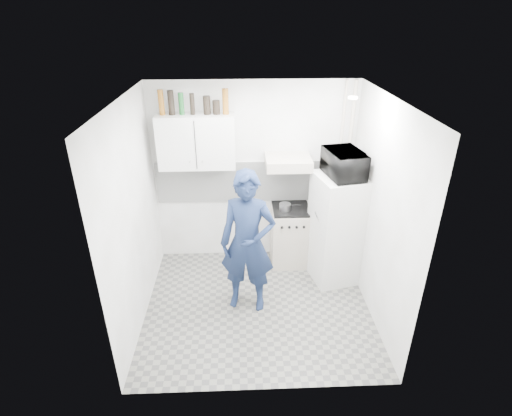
{
  "coord_description": "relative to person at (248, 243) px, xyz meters",
  "views": [
    {
      "loc": [
        -0.19,
        -3.98,
        3.42
      ],
      "look_at": [
        -0.01,
        0.3,
        1.25
      ],
      "focal_mm": 28.0,
      "sensor_mm": 36.0,
      "label": 1
    }
  ],
  "objects": [
    {
      "name": "floor",
      "position": [
        0.12,
        -0.05,
        -0.91
      ],
      "size": [
        2.8,
        2.8,
        0.0
      ],
      "primitive_type": "plane",
      "color": "slate",
      "rests_on": "ground"
    },
    {
      "name": "ceiling",
      "position": [
        0.12,
        -0.05,
        1.69
      ],
      "size": [
        2.8,
        2.8,
        0.0
      ],
      "primitive_type": "plane",
      "color": "white",
      "rests_on": "wall_back"
    },
    {
      "name": "wall_back",
      "position": [
        0.12,
        1.2,
        0.39
      ],
      "size": [
        2.8,
        0.0,
        2.8
      ],
      "primitive_type": "plane",
      "rotation": [
        1.57,
        0.0,
        0.0
      ],
      "color": "white",
      "rests_on": "floor"
    },
    {
      "name": "wall_left",
      "position": [
        -1.28,
        -0.05,
        0.39
      ],
      "size": [
        0.0,
        2.6,
        2.6
      ],
      "primitive_type": "plane",
      "rotation": [
        1.57,
        0.0,
        1.57
      ],
      "color": "white",
      "rests_on": "floor"
    },
    {
      "name": "wall_right",
      "position": [
        1.52,
        -0.05,
        0.39
      ],
      "size": [
        0.0,
        2.6,
        2.6
      ],
      "primitive_type": "plane",
      "rotation": [
        1.57,
        0.0,
        -1.57
      ],
      "color": "white",
      "rests_on": "floor"
    },
    {
      "name": "person",
      "position": [
        0.0,
        0.0,
        0.0
      ],
      "size": [
        0.73,
        0.55,
        1.82
      ],
      "primitive_type": "imported",
      "rotation": [
        0.0,
        0.0,
        -0.18
      ],
      "color": "#142140",
      "rests_on": "floor"
    },
    {
      "name": "stove",
      "position": [
        0.63,
        0.95,
        -0.48
      ],
      "size": [
        0.54,
        0.54,
        0.86
      ],
      "primitive_type": "cube",
      "color": "#C0B4A3",
      "rests_on": "floor"
    },
    {
      "name": "fridge",
      "position": [
        1.22,
        0.56,
        -0.15
      ],
      "size": [
        0.75,
        0.75,
        1.52
      ],
      "primitive_type": "cube",
      "rotation": [
        0.0,
        0.0,
        0.22
      ],
      "color": "silver",
      "rests_on": "floor"
    },
    {
      "name": "stove_top",
      "position": [
        0.63,
        0.95,
        -0.03
      ],
      "size": [
        0.52,
        0.52,
        0.03
      ],
      "primitive_type": "cube",
      "color": "black",
      "rests_on": "stove"
    },
    {
      "name": "saucepan",
      "position": [
        0.54,
        0.89,
        0.03
      ],
      "size": [
        0.16,
        0.16,
        0.09
      ],
      "primitive_type": "cylinder",
      "color": "silver",
      "rests_on": "stove_top"
    },
    {
      "name": "microwave",
      "position": [
        1.22,
        0.56,
        0.77
      ],
      "size": [
        0.66,
        0.51,
        0.33
      ],
      "primitive_type": "imported",
      "rotation": [
        0.0,
        0.0,
        1.76
      ],
      "color": "black",
      "rests_on": "fridge"
    },
    {
      "name": "bottle_a",
      "position": [
        -1.04,
        1.02,
        1.45
      ],
      "size": [
        0.07,
        0.07,
        0.31
      ],
      "primitive_type": "cylinder",
      "color": "brown",
      "rests_on": "upper_cabinet"
    },
    {
      "name": "bottle_b",
      "position": [
        -0.92,
        1.02,
        1.44
      ],
      "size": [
        0.08,
        0.08,
        0.3
      ],
      "primitive_type": "cylinder",
      "color": "black",
      "rests_on": "upper_cabinet"
    },
    {
      "name": "bottle_c",
      "position": [
        -0.79,
        1.02,
        1.43
      ],
      "size": [
        0.07,
        0.07,
        0.27
      ],
      "primitive_type": "cylinder",
      "color": "#144C1E",
      "rests_on": "upper_cabinet"
    },
    {
      "name": "bottle_d",
      "position": [
        -0.66,
        1.02,
        1.42
      ],
      "size": [
        0.06,
        0.06,
        0.26
      ],
      "primitive_type": "cylinder",
      "color": "black",
      "rests_on": "upper_cabinet"
    },
    {
      "name": "canister_a",
      "position": [
        -0.48,
        1.02,
        1.4
      ],
      "size": [
        0.09,
        0.09,
        0.23
      ],
      "primitive_type": "cylinder",
      "color": "black",
      "rests_on": "upper_cabinet"
    },
    {
      "name": "canister_b",
      "position": [
        -0.36,
        1.02,
        1.38
      ],
      "size": [
        0.09,
        0.09,
        0.17
      ],
      "primitive_type": "cylinder",
      "color": "black",
      "rests_on": "upper_cabinet"
    },
    {
      "name": "bottle_e",
      "position": [
        -0.24,
        1.02,
        1.45
      ],
      "size": [
        0.08,
        0.08,
        0.32
      ],
      "primitive_type": "cylinder",
      "color": "brown",
      "rests_on": "upper_cabinet"
    },
    {
      "name": "upper_cabinet",
      "position": [
        -0.63,
        1.02,
        0.94
      ],
      "size": [
        1.0,
        0.35,
        0.7
      ],
      "primitive_type": "cube",
      "color": "silver",
      "rests_on": "wall_back"
    },
    {
      "name": "range_hood",
      "position": [
        0.57,
        0.95,
        0.66
      ],
      "size": [
        0.6,
        0.5,
        0.14
      ],
      "primitive_type": "cube",
      "color": "#C0B4A3",
      "rests_on": "wall_back"
    },
    {
      "name": "backsplash",
      "position": [
        0.12,
        1.18,
        0.29
      ],
      "size": [
        2.74,
        0.03,
        0.6
      ],
      "primitive_type": "cube",
      "color": "white",
      "rests_on": "wall_back"
    },
    {
      "name": "pipe_a",
      "position": [
        1.42,
        1.12,
        0.39
      ],
      "size": [
        0.05,
        0.05,
        2.6
      ],
      "primitive_type": "cylinder",
      "color": "#C0B4A3",
      "rests_on": "floor"
    },
    {
      "name": "pipe_b",
      "position": [
        1.3,
        1.12,
        0.39
      ],
      "size": [
        0.04,
        0.04,
        2.6
      ],
      "primitive_type": "cylinder",
      "color": "#C0B4A3",
      "rests_on": "floor"
    },
    {
      "name": "ceiling_spot_fixture",
      "position": [
        1.12,
        0.15,
        1.66
      ],
      "size": [
        0.1,
        0.1,
        0.02
      ],
      "primitive_type": "cylinder",
      "color": "white",
      "rests_on": "ceiling"
    }
  ]
}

